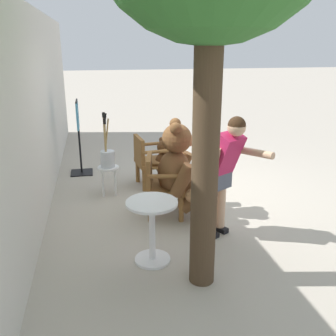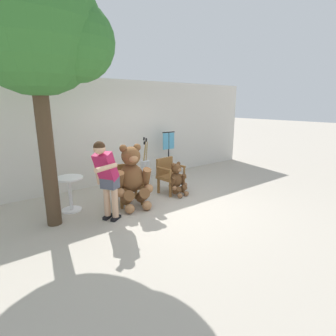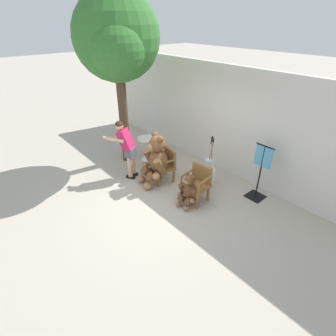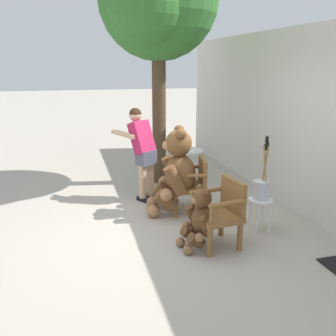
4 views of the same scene
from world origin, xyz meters
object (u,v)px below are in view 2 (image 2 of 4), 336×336
at_px(teddy_bear_large, 132,177).
at_px(brush_bucket, 145,164).
at_px(wooden_chair_left, 128,183).
at_px(round_side_table, 70,190).
at_px(white_stool, 145,174).
at_px(person_visitor, 106,174).
at_px(wooden_chair_right, 169,174).
at_px(clothing_display_stand, 169,153).
at_px(teddy_bear_small, 177,179).
at_px(patio_tree, 40,31).

bearing_deg(teddy_bear_large, brush_bucket, 45.40).
xyz_separation_m(wooden_chair_left, round_side_table, (-1.17, 0.32, -0.01)).
relative_size(white_stool, brush_bucket, 0.53).
distance_m(person_visitor, round_side_table, 1.12).
relative_size(wooden_chair_right, brush_bucket, 0.98).
bearing_deg(brush_bucket, clothing_display_stand, 22.23).
height_order(wooden_chair_left, clothing_display_stand, clothing_display_stand).
height_order(teddy_bear_large, teddy_bear_small, teddy_bear_large).
xyz_separation_m(person_visitor, white_stool, (1.68, 1.32, -0.56)).
xyz_separation_m(brush_bucket, clothing_display_stand, (1.13, 0.46, 0.09)).
relative_size(person_visitor, clothing_display_stand, 1.14).
bearing_deg(white_stool, round_side_table, -169.64).
bearing_deg(brush_bucket, patio_tree, -160.22).
bearing_deg(wooden_chair_right, teddy_bear_small, -87.37).
distance_m(wooden_chair_right, patio_tree, 3.90).
bearing_deg(round_side_table, teddy_bear_small, -14.31).
distance_m(wooden_chair_left, white_stool, 1.15).
relative_size(teddy_bear_large, clothing_display_stand, 0.99).
height_order(teddy_bear_large, patio_tree, patio_tree).
xyz_separation_m(teddy_bear_large, person_visitor, (-0.74, -0.37, 0.26)).
relative_size(brush_bucket, clothing_display_stand, 0.64).
xyz_separation_m(white_stool, clothing_display_stand, (1.13, 0.46, 0.36)).
distance_m(person_visitor, clothing_display_stand, 3.33).
height_order(round_side_table, clothing_display_stand, clothing_display_stand).
height_order(wooden_chair_left, round_side_table, wooden_chair_left).
relative_size(wooden_chair_right, teddy_bear_large, 0.64).
xyz_separation_m(teddy_bear_large, brush_bucket, (0.94, 0.95, -0.03)).
distance_m(wooden_chair_right, white_stool, 0.75).
height_order(wooden_chair_right, teddy_bear_large, teddy_bear_large).
xyz_separation_m(teddy_bear_small, white_stool, (-0.27, 0.98, -0.04)).
xyz_separation_m(round_side_table, patio_tree, (-0.36, -0.50, 2.83)).
relative_size(wooden_chair_right, person_visitor, 0.56).
xyz_separation_m(wooden_chair_left, teddy_bear_large, (-0.03, -0.25, 0.20)).
relative_size(teddy_bear_small, white_stool, 1.77).
bearing_deg(teddy_bear_large, round_side_table, 153.60).
xyz_separation_m(wooden_chair_left, white_stool, (0.91, 0.70, -0.11)).
xyz_separation_m(wooden_chair_right, patio_tree, (-2.70, -0.18, 2.82)).
height_order(wooden_chair_left, teddy_bear_large, teddy_bear_large).
height_order(white_stool, brush_bucket, brush_bucket).
height_order(wooden_chair_right, brush_bucket, brush_bucket).
bearing_deg(teddy_bear_small, wooden_chair_left, 166.48).
distance_m(white_stool, patio_tree, 3.91).
height_order(round_side_table, patio_tree, patio_tree).
height_order(person_visitor, round_side_table, person_visitor).
bearing_deg(patio_tree, teddy_bear_large, -2.76).
bearing_deg(wooden_chair_left, teddy_bear_large, -96.02).
bearing_deg(teddy_bear_large, teddy_bear_small, -1.52).
height_order(wooden_chair_left, patio_tree, patio_tree).
xyz_separation_m(wooden_chair_left, patio_tree, (-1.53, -0.18, 2.82)).
xyz_separation_m(brush_bucket, round_side_table, (-2.08, -0.38, -0.19)).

